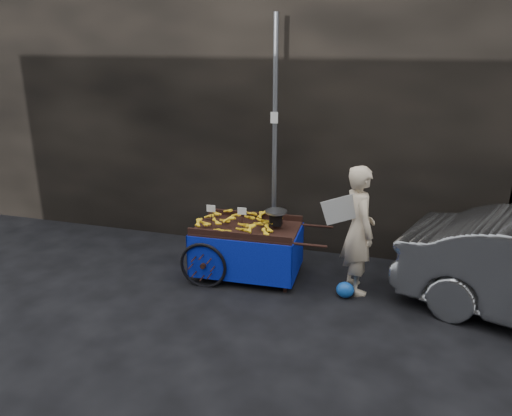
% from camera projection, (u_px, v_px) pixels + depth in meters
% --- Properties ---
extents(ground, '(80.00, 80.00, 0.00)m').
position_uv_depth(ground, '(234.00, 283.00, 7.76)').
color(ground, black).
rests_on(ground, ground).
extents(building_wall, '(13.50, 2.00, 5.00)m').
position_uv_depth(building_wall, '(297.00, 102.00, 9.21)').
color(building_wall, black).
rests_on(building_wall, ground).
extents(street_pole, '(0.12, 0.10, 4.00)m').
position_uv_depth(street_pole, '(275.00, 141.00, 8.21)').
color(street_pole, slate).
rests_on(street_pole, ground).
extents(banana_cart, '(2.25, 1.15, 1.20)m').
position_uv_depth(banana_cart, '(244.00, 232.00, 7.80)').
color(banana_cart, black).
rests_on(banana_cart, ground).
extents(vendor, '(0.92, 0.84, 1.93)m').
position_uv_depth(vendor, '(359.00, 230.00, 7.26)').
color(vendor, beige).
rests_on(vendor, ground).
extents(plastic_bag, '(0.27, 0.21, 0.24)m').
position_uv_depth(plastic_bag, '(345.00, 290.00, 7.30)').
color(plastic_bag, '#1751B2').
rests_on(plastic_bag, ground).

